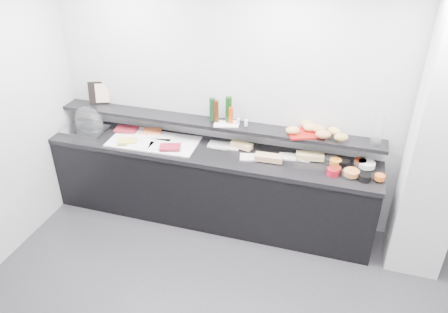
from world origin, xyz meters
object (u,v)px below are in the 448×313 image
(carafe, at_px, (377,131))
(cloche_base, at_px, (85,130))
(framed_print, at_px, (98,93))
(bread_tray, at_px, (305,133))
(sandwich_plate_mid, at_px, (256,157))
(condiment_tray, at_px, (226,124))

(carafe, bearing_deg, cloche_base, -177.04)
(framed_print, relative_size, carafe, 0.87)
(bread_tray, bearing_deg, sandwich_plate_mid, -178.63)
(sandwich_plate_mid, relative_size, carafe, 1.12)
(condiment_tray, bearing_deg, cloche_base, 171.67)
(sandwich_plate_mid, bearing_deg, framed_print, 158.89)
(bread_tray, xyz_separation_m, carafe, (0.68, -0.03, 0.14))
(cloche_base, bearing_deg, condiment_tray, 5.11)
(sandwich_plate_mid, height_order, condiment_tray, condiment_tray)
(sandwich_plate_mid, xyz_separation_m, bread_tray, (0.46, 0.20, 0.25))
(bread_tray, bearing_deg, carafe, -24.98)
(cloche_base, bearing_deg, framed_print, 77.82)
(carafe, bearing_deg, sandwich_plate_mid, -171.52)
(cloche_base, relative_size, carafe, 1.65)
(cloche_base, xyz_separation_m, carafe, (3.17, 0.16, 0.38))
(cloche_base, relative_size, bread_tray, 1.42)
(cloche_base, distance_m, carafe, 3.19)
(cloche_base, xyz_separation_m, framed_print, (0.05, 0.28, 0.36))
(cloche_base, height_order, bread_tray, bread_tray)
(bread_tray, bearing_deg, cloche_base, 162.09)
(cloche_base, xyz_separation_m, condiment_tray, (1.65, 0.18, 0.24))
(sandwich_plate_mid, bearing_deg, cloche_base, 166.84)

